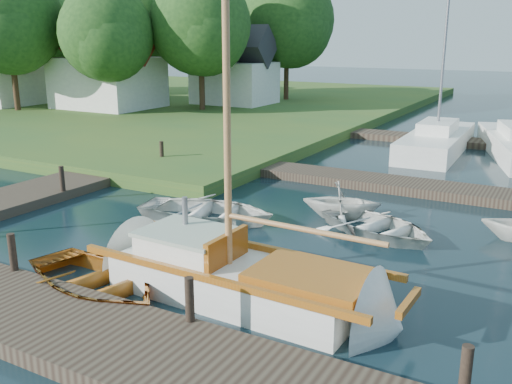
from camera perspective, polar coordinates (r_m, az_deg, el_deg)
The scene contains 25 objects.
ground at distance 14.85m, azimuth 0.00°, elevation -4.47°, with size 160.00×160.00×0.00m, color black.
near_dock at distance 10.43m, azimuth -16.78°, elevation -13.29°, with size 18.00×2.20×0.30m, color #31241B.
left_dock at distance 21.09m, azimuth -16.54°, elevation 1.31°, with size 2.20×18.00×0.30m, color #31241B.
far_dock at distance 19.91m, azimuth 14.30°, elevation 0.66°, with size 14.00×1.60×0.30m, color #31241B.
shore at distance 49.04m, azimuth -16.43°, elevation 9.13°, with size 50.00×40.00×0.50m, color #2E5524.
mooring_post_1 at distance 12.92m, azimuth -23.17°, elevation -5.55°, with size 0.16×0.16×0.80m, color black.
mooring_post_2 at distance 9.94m, azimuth -6.66°, elevation -10.61°, with size 0.16×0.16×0.80m, color black.
mooring_post_3 at distance 8.44m, azimuth 20.23°, elevation -16.61°, with size 0.16×0.16×0.80m, color black.
mooring_post_4 at distance 18.93m, azimuth -18.83°, elevation 1.28°, with size 0.16×0.16×0.80m, color black.
mooring_post_5 at distance 22.48m, azimuth -9.41°, elevation 4.02°, with size 0.16×0.16×0.80m, color black.
sailboat at distance 11.35m, azimuth -1.14°, elevation -9.05°, with size 7.21×2.20×9.83m.
dinghy at distance 12.06m, azimuth -15.90°, elevation -7.99°, with size 2.60×3.64×0.75m, color #8F3F0C.
tender_a at distance 15.96m, azimuth -4.92°, elevation -1.60°, with size 2.75×3.84×0.80m, color white.
tender_b at distance 16.39m, azimuth 8.58°, elevation -0.60°, with size 1.90×2.20×1.16m, color white.
tender_c at distance 15.18m, azimuth 12.12°, elevation -3.01°, with size 2.37×3.32×0.69m, color white.
marina_boat_1 at distance 26.76m, azimuth 17.63°, elevation 5.00°, with size 2.43×7.81×9.48m.
house_a at distance 38.97m, azimuth -14.64°, elevation 11.81°, with size 6.30×5.00×6.29m.
house_b at distance 43.63m, azimuth -24.27°, elevation 11.05°, with size 5.77×4.50×5.79m.
house_c at distance 40.11m, azimuth -2.15°, elevation 11.83°, with size 5.25×4.00×5.28m.
tree_1 at distance 39.23m, azimuth -23.50°, elevation 15.67°, with size 6.70×6.70×9.20m.
tree_2 at distance 36.12m, azimuth -14.70°, elevation 15.21°, with size 5.83×5.75×7.82m.
tree_3 at distance 36.72m, azimuth -5.54°, elevation 16.49°, with size 6.41×6.38×8.74m.
tree_4 at distance 44.78m, azimuth -11.34°, elevation 16.77°, with size 7.01×7.01×9.66m.
tree_5 at distance 48.94m, azimuth -20.27°, elevation 14.88°, with size 6.00×5.94×8.10m.
tree_7 at distance 42.64m, azimuth 3.16°, elevation 16.89°, with size 6.83×6.83×9.38m.
Camera 1 is at (6.82, -12.19, 5.03)m, focal length 40.00 mm.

